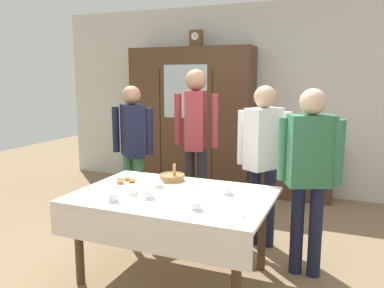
# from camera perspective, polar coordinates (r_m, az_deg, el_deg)

# --- Properties ---
(ground_plane) EXTENTS (12.00, 12.00, 0.00)m
(ground_plane) POSITION_cam_1_polar(r_m,az_deg,el_deg) (3.66, -1.25, -17.37)
(ground_plane) COLOR #846B4C
(ground_plane) RESTS_ON ground
(back_wall) EXTENTS (6.40, 0.10, 2.70)m
(back_wall) POSITION_cam_1_polar(r_m,az_deg,el_deg) (5.79, 9.35, 6.52)
(back_wall) COLOR silver
(back_wall) RESTS_ON ground
(dining_table) EXTENTS (1.59, 1.09, 0.73)m
(dining_table) POSITION_cam_1_polar(r_m,az_deg,el_deg) (3.21, -3.00, -9.08)
(dining_table) COLOR #4C3321
(dining_table) RESTS_ON ground
(wall_cabinet) EXTENTS (1.84, 0.46, 2.09)m
(wall_cabinet) POSITION_cam_1_polar(r_m,az_deg,el_deg) (5.81, -0.10, 3.65)
(wall_cabinet) COLOR #4C3321
(wall_cabinet) RESTS_ON ground
(mantel_clock) EXTENTS (0.18, 0.11, 0.24)m
(mantel_clock) POSITION_cam_1_polar(r_m,az_deg,el_deg) (5.77, 0.62, 15.20)
(mantel_clock) COLOR brown
(mantel_clock) RESTS_ON wall_cabinet
(bookshelf_low) EXTENTS (0.96, 0.35, 0.86)m
(bookshelf_low) POSITION_cam_1_polar(r_m,az_deg,el_deg) (5.57, 15.05, -3.41)
(bookshelf_low) COLOR #4C3321
(bookshelf_low) RESTS_ON ground
(book_stack) EXTENTS (0.14, 0.22, 0.07)m
(book_stack) POSITION_cam_1_polar(r_m,az_deg,el_deg) (5.48, 15.27, 1.32)
(book_stack) COLOR #99332D
(book_stack) RESTS_ON bookshelf_low
(tea_cup_near_left) EXTENTS (0.13, 0.13, 0.06)m
(tea_cup_near_left) POSITION_cam_1_polar(r_m,az_deg,el_deg) (3.21, -8.68, -6.93)
(tea_cup_near_left) COLOR white
(tea_cup_near_left) RESTS_ON dining_table
(tea_cup_front_edge) EXTENTS (0.13, 0.13, 0.06)m
(tea_cup_front_edge) POSITION_cam_1_polar(r_m,az_deg,el_deg) (2.83, 0.55, -9.11)
(tea_cup_front_edge) COLOR white
(tea_cup_front_edge) RESTS_ON dining_table
(tea_cup_back_edge) EXTENTS (0.13, 0.13, 0.06)m
(tea_cup_back_edge) POSITION_cam_1_polar(r_m,az_deg,el_deg) (3.20, 5.14, -6.93)
(tea_cup_back_edge) COLOR white
(tea_cup_back_edge) RESTS_ON dining_table
(tea_cup_near_right) EXTENTS (0.13, 0.13, 0.06)m
(tea_cup_near_right) POSITION_cam_1_polar(r_m,az_deg,el_deg) (3.40, -5.02, -5.91)
(tea_cup_near_right) COLOR white
(tea_cup_near_right) RESTS_ON dining_table
(tea_cup_far_left) EXTENTS (0.13, 0.13, 0.06)m
(tea_cup_far_left) POSITION_cam_1_polar(r_m,az_deg,el_deg) (3.07, -11.49, -7.78)
(tea_cup_far_left) COLOR silver
(tea_cup_far_left) RESTS_ON dining_table
(tea_cup_mid_right) EXTENTS (0.13, 0.13, 0.06)m
(tea_cup_mid_right) POSITION_cam_1_polar(r_m,az_deg,el_deg) (3.10, -6.39, -7.46)
(tea_cup_mid_right) COLOR white
(tea_cup_mid_right) RESTS_ON dining_table
(bread_basket) EXTENTS (0.24, 0.24, 0.16)m
(bread_basket) POSITION_cam_1_polar(r_m,az_deg,el_deg) (3.61, -2.97, -4.82)
(bread_basket) COLOR #9E7542
(bread_basket) RESTS_ON dining_table
(pastry_plate) EXTENTS (0.28, 0.28, 0.05)m
(pastry_plate) POSITION_cam_1_polar(r_m,az_deg,el_deg) (3.55, -9.75, -5.51)
(pastry_plate) COLOR white
(pastry_plate) RESTS_ON dining_table
(spoon_near_left) EXTENTS (0.12, 0.02, 0.01)m
(spoon_near_left) POSITION_cam_1_polar(r_m,az_deg,el_deg) (3.28, 0.71, -6.89)
(spoon_near_left) COLOR silver
(spoon_near_left) RESTS_ON dining_table
(spoon_mid_right) EXTENTS (0.12, 0.02, 0.01)m
(spoon_mid_right) POSITION_cam_1_polar(r_m,az_deg,el_deg) (3.20, -1.76, -7.33)
(spoon_mid_right) COLOR silver
(spoon_mid_right) RESTS_ON dining_table
(spoon_center) EXTENTS (0.12, 0.02, 0.01)m
(spoon_center) POSITION_cam_1_polar(r_m,az_deg,el_deg) (2.73, 6.97, -10.49)
(spoon_center) COLOR silver
(spoon_center) RESTS_ON dining_table
(person_by_cabinet) EXTENTS (0.52, 0.40, 1.76)m
(person_by_cabinet) POSITION_cam_1_polar(r_m,az_deg,el_deg) (4.36, 0.58, 2.00)
(person_by_cabinet) COLOR #232328
(person_by_cabinet) RESTS_ON ground
(person_behind_table_left) EXTENTS (0.52, 0.41, 1.59)m
(person_behind_table_left) POSITION_cam_1_polar(r_m,az_deg,el_deg) (3.83, 10.42, -0.98)
(person_behind_table_left) COLOR #191E38
(person_behind_table_left) RESTS_ON ground
(person_behind_table_right) EXTENTS (0.52, 0.40, 1.57)m
(person_behind_table_right) POSITION_cam_1_polar(r_m,az_deg,el_deg) (4.48, -8.70, 0.48)
(person_behind_table_right) COLOR #33704C
(person_behind_table_right) RESTS_ON ground
(person_near_right_end) EXTENTS (0.52, 0.33, 1.58)m
(person_near_right_end) POSITION_cam_1_polar(r_m,az_deg,el_deg) (3.33, 16.84, -2.97)
(person_near_right_end) COLOR #191E38
(person_near_right_end) RESTS_ON ground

